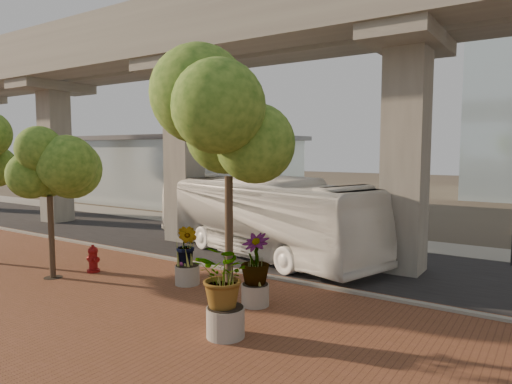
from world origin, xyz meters
The scene contains 15 objects.
ground centered at (0.00, 0.00, 0.00)m, with size 160.00×160.00×0.00m, color #3A342A.
brick_plaza centered at (0.00, -8.00, 0.03)m, with size 70.00×13.00×0.06m, color brown.
asphalt_road centered at (0.00, 2.00, 0.02)m, with size 90.00×8.00×0.04m, color black.
curb_strip centered at (0.00, -2.00, 0.08)m, with size 70.00×0.25×0.16m, color gray.
far_sidewalk centered at (0.00, 7.50, 0.03)m, with size 90.00×3.00×0.06m, color gray.
transit_viaduct centered at (0.00, 2.00, 7.29)m, with size 72.00×5.60×12.40m.
station_pavilion centered at (-20.00, 16.00, 3.22)m, with size 23.00×13.00×6.30m.
transit_bus centered at (-0.70, 1.24, 1.87)m, with size 3.15×13.43×3.74m, color white.
fire_hydrant centered at (-4.43, -5.23, 0.60)m, with size 0.56×0.51×1.12m.
planter_front centered at (4.00, -7.39, 1.58)m, with size 2.28×2.28×2.50m.
planter_right centered at (3.30, -4.91, 1.46)m, with size 2.17×2.17×2.32m.
planter_left centered at (-0.08, -4.38, 1.41)m, with size 2.02×2.02×2.22m.
street_tree_near_west centered at (-5.05, -6.62, 4.25)m, with size 3.47×3.47×5.79m.
street_tree_near_east centered at (3.88, -7.06, 5.48)m, with size 4.00×4.00×7.26m.
streetlamp_west centered at (-12.10, 6.86, 5.22)m, with size 0.44×1.30×8.95m.
Camera 1 is at (11.17, -16.73, 5.02)m, focal length 32.00 mm.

